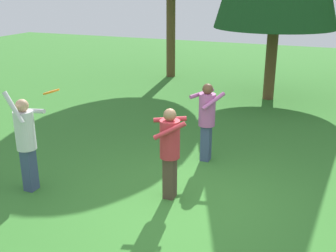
{
  "coord_description": "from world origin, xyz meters",
  "views": [
    {
      "loc": [
        2.01,
        -5.92,
        3.54
      ],
      "look_at": [
        -0.69,
        0.75,
        1.05
      ],
      "focal_mm": 44.09,
      "sensor_mm": 36.0,
      "label": 1
    }
  ],
  "objects_px": {
    "person_catcher": "(170,146)",
    "frisbee": "(51,92)",
    "person_thrower": "(26,137)",
    "person_bystander": "(207,116)"
  },
  "relations": [
    {
      "from": "person_thrower",
      "to": "person_bystander",
      "type": "distance_m",
      "value": 3.53
    },
    {
      "from": "person_catcher",
      "to": "person_bystander",
      "type": "height_order",
      "value": "person_bystander"
    },
    {
      "from": "person_thrower",
      "to": "person_bystander",
      "type": "bearing_deg",
      "value": 44.74
    },
    {
      "from": "person_bystander",
      "to": "frisbee",
      "type": "xyz_separation_m",
      "value": [
        -1.89,
        -2.47,
        0.91
      ]
    },
    {
      "from": "person_catcher",
      "to": "frisbee",
      "type": "height_order",
      "value": "frisbee"
    },
    {
      "from": "person_thrower",
      "to": "person_catcher",
      "type": "distance_m",
      "value": 2.52
    },
    {
      "from": "frisbee",
      "to": "person_catcher",
      "type": "bearing_deg",
      "value": 20.95
    },
    {
      "from": "person_bystander",
      "to": "frisbee",
      "type": "distance_m",
      "value": 3.24
    },
    {
      "from": "person_catcher",
      "to": "frisbee",
      "type": "xyz_separation_m",
      "value": [
        -1.79,
        -0.68,
        0.93
      ]
    },
    {
      "from": "person_thrower",
      "to": "person_bystander",
      "type": "height_order",
      "value": "person_thrower"
    }
  ]
}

